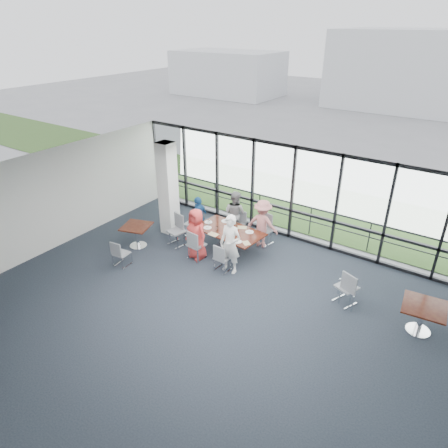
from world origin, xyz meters
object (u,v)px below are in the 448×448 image
Objects in this scene: structural_column at (168,189)px; diner_near_left at (197,234)px; chair_main_nl at (197,245)px; diner_near_right at (230,244)px; chair_main_fl at (238,225)px; side_table_left at (137,229)px; diner_far_right at (262,224)px; chair_main_nr at (223,258)px; chair_spare_la at (122,253)px; chair_spare_lb at (176,231)px; diner_far_left at (235,213)px; chair_main_end at (191,224)px; side_table_right at (424,310)px; diner_end at (199,218)px; main_table at (229,233)px; chair_main_fr at (265,230)px.

diner_near_left is at bearing -24.41° from structural_column.
diner_near_right is at bearing 6.34° from chair_main_nl.
diner_near_right is 2.26m from chair_main_fl.
side_table_left is at bearing -98.36° from structural_column.
diner_far_right is 1.98m from chair_main_nr.
side_table_left is 3.34m from diner_near_right.
diner_near_left is at bearing 38.59° from chair_spare_la.
diner_near_left is 1.10m from chair_spare_lb.
diner_far_left is (1.98, 1.08, -0.80)m from structural_column.
diner_far_right is 2.50m from chair_main_end.
structural_column is 3.08× the size of side_table_right.
diner_far_right is 2.25m from chair_main_nl.
diner_end is (-7.14, 0.72, 0.10)m from side_table_right.
side_table_left is 3.13m from chair_main_nr.
chair_spare_la is (-1.74, -3.55, -0.39)m from diner_far_left.
diner_end is at bearing 178.80° from main_table.
chair_spare_lb is (-1.32, -1.69, 0.09)m from chair_main_fl.
diner_near_right is 1.80× the size of chair_spare_lb.
diner_end reaches higher than side_table_right.
diner_near_left is 2.37m from chair_main_fr.
chair_main_nr is 2.45m from chair_main_end.
diner_end is at bearing 148.67° from diner_near_right.
diner_near_left is 2.31m from chair_spare_la.
chair_spare_lb is at bearing -179.25° from side_table_right.
chair_main_fr is (3.32, 2.51, -0.14)m from side_table_left.
diner_far_right is at bearing 164.33° from side_table_right.
chair_main_nl is at bearing 13.61° from side_table_left.
chair_main_end is 2.73m from chair_spare_la.
side_table_left is 2.07m from diner_end.
chair_main_fl is (0.26, 1.98, -0.07)m from chair_main_nl.
side_table_right is 1.06× the size of chair_main_fr.
diner_far_left is 1.64× the size of chair_main_fr.
side_table_left is 1.32× the size of chair_spare_la.
chair_spare_lb is at bearing 38.59° from side_table_left.
chair_spare_la is at bearing -166.11° from side_table_right.
chair_main_nl is 1.13× the size of chair_main_end.
chair_spare_lb is (-2.30, 0.29, -0.40)m from diner_near_right.
chair_main_end is at bearing 140.59° from chair_main_nl.
chair_spare_la is at bearing 59.33° from chair_main_fl.
diner_far_left is 1.97× the size of chair_spare_la.
chair_spare_la is at bearing 67.42° from diner_far_left.
structural_column is 1.42× the size of main_table.
diner_near_left reaches higher than diner_far_left.
structural_column is 3.36m from diner_far_right.
diner_near_left is 0.91× the size of diner_near_right.
main_table is 1.36m from diner_end.
main_table is at bearing 41.23° from chair_spare_la.
chair_spare_lb is at bearing -2.27° from chair_main_end.
chair_main_nr is 0.89× the size of chair_main_fr.
chair_main_nl is (1.85, -0.89, -1.12)m from structural_column.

